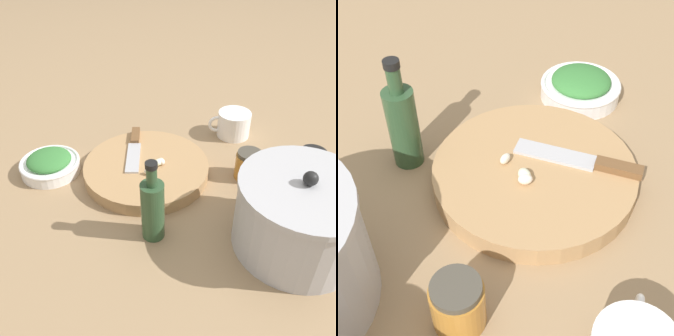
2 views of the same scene
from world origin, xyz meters
The scene contains 10 objects.
ground_plane centered at (0.00, 0.00, 0.00)m, with size 5.00×5.00×0.00m, color #997A56.
cutting_board centered at (0.05, -0.06, 0.02)m, with size 0.32×0.32×0.03m.
chef_knife centered at (0.04, -0.14, 0.04)m, with size 0.13×0.19×0.01m.
garlic_cloves centered at (0.03, -0.03, 0.04)m, with size 0.07×0.05×0.02m.
herb_bowl centered at (0.26, -0.20, 0.02)m, with size 0.15×0.15×0.05m.
spice_jar centered at (-0.28, 0.18, 0.05)m, with size 0.06×0.06×0.10m.
coffee_mug centered at (-0.26, -0.10, 0.04)m, with size 0.12×0.10×0.08m.
honey_jar centered at (-0.17, 0.08, 0.04)m, with size 0.07×0.07×0.08m.
oil_bottle centered at (0.14, 0.14, 0.08)m, with size 0.05×0.05×0.19m.
stock_pot centered at (-0.10, 0.31, 0.08)m, with size 0.26×0.26×0.19m.
Camera 1 is at (0.40, 0.63, 0.60)m, focal length 40.00 mm.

